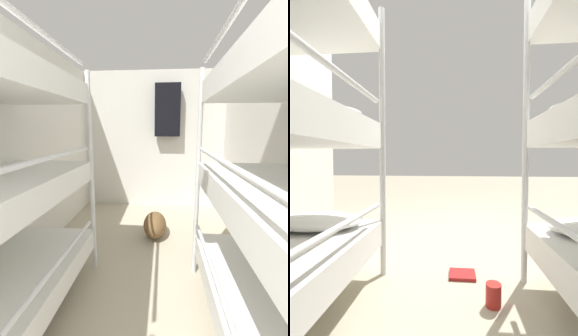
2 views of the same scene
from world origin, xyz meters
TOP-DOWN VIEW (x-y plane):
  - wall_left at (-1.30, 2.23)m, footprint 0.06×4.59m
  - wall_back at (0.00, 4.50)m, footprint 2.65×0.06m
  - duffel_bag at (0.09, 3.21)m, footprint 0.31×0.56m
  - hanging_coat at (0.25, 4.35)m, footprint 0.44×0.12m

SIDE VIEW (x-z plane):
  - duffel_bag at x=0.09m, z-range 0.00..0.31m
  - wall_left at x=-1.30m, z-range 0.00..2.46m
  - wall_back at x=0.00m, z-range 0.00..2.46m
  - hanging_coat at x=0.25m, z-range 1.31..2.21m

